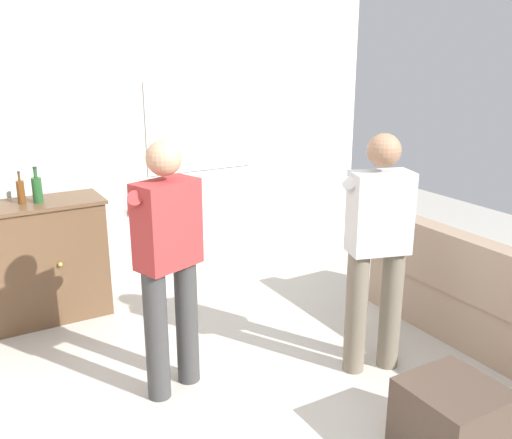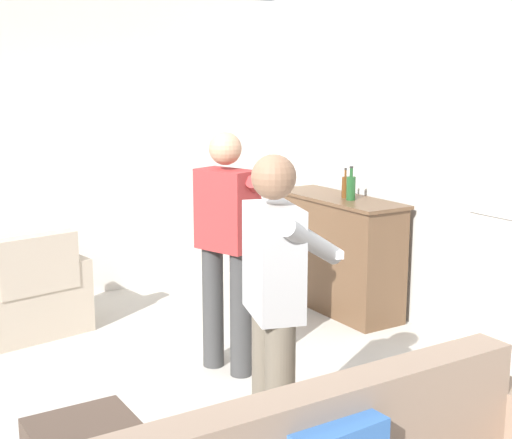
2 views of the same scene
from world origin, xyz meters
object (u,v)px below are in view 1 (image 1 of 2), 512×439
at_px(couch, 501,312).
at_px(sideboard_cabinet, 20,265).
at_px(ottoman, 451,420).
at_px(bottle_wine_green, 21,192).
at_px(bottle_liquor_amber, 37,189).
at_px(person_standing_left, 167,257).
at_px(person_standing_right, 377,243).

xyz_separation_m(couch, sideboard_cabinet, (-2.97, 2.30, 0.18)).
distance_m(couch, ottoman, 1.33).
height_order(bottle_wine_green, bottle_liquor_amber, bottle_liquor_amber).
xyz_separation_m(sideboard_cabinet, bottle_liquor_amber, (0.19, -0.02, 0.61)).
bearing_deg(bottle_wine_green, person_standing_left, -67.90).
relative_size(sideboard_cabinet, person_standing_right, 0.82).
relative_size(ottoman, person_standing_left, 0.30).
xyz_separation_m(couch, bottle_wine_green, (-2.89, 2.32, 0.78)).
bearing_deg(sideboard_cabinet, bottle_wine_green, 12.56).
bearing_deg(bottle_liquor_amber, person_standing_right, -47.11).
xyz_separation_m(couch, person_standing_left, (-2.27, 0.80, 0.61)).
xyz_separation_m(sideboard_cabinet, person_standing_left, (0.69, -1.50, 0.43)).
height_order(couch, person_standing_left, person_standing_left).
xyz_separation_m(couch, person_standing_right, (-0.96, 0.33, 0.61)).
height_order(bottle_liquor_amber, person_standing_right, person_standing_right).
relative_size(bottle_liquor_amber, person_standing_right, 0.17).
bearing_deg(person_standing_left, sideboard_cabinet, 114.76).
bearing_deg(bottle_wine_green, bottle_liquor_amber, -15.69).
distance_m(couch, bottle_wine_green, 3.78).
bearing_deg(bottle_liquor_amber, person_standing_left, -71.45).
height_order(bottle_liquor_amber, ottoman, bottle_liquor_amber).
distance_m(sideboard_cabinet, bottle_liquor_amber, 0.64).
bearing_deg(person_standing_right, bottle_wine_green, 134.21).
height_order(couch, person_standing_right, person_standing_right).
distance_m(sideboard_cabinet, ottoman, 3.41).
xyz_separation_m(sideboard_cabinet, bottle_wine_green, (0.08, 0.02, 0.60)).
relative_size(bottle_liquor_amber, person_standing_left, 0.17).
xyz_separation_m(bottle_liquor_amber, person_standing_right, (1.82, -1.95, -0.18)).
xyz_separation_m(person_standing_left, person_standing_right, (1.32, -0.47, 0.00)).
bearing_deg(bottle_wine_green, person_standing_right, -45.79).
bearing_deg(sideboard_cabinet, bottle_liquor_amber, -4.80).
bearing_deg(person_standing_right, person_standing_left, 160.41).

